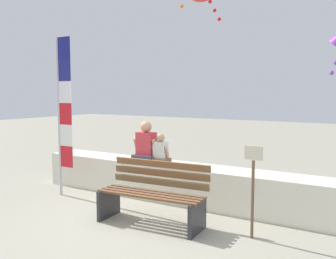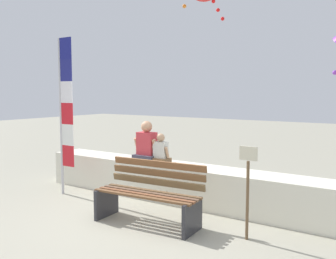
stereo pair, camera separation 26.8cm
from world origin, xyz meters
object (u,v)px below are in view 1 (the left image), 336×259
(park_bench, at_px, (153,195))
(sign_post, at_px, (253,184))
(person_adult, at_px, (146,145))
(flag_banner, at_px, (63,109))
(person_child, at_px, (161,151))

(park_bench, bearing_deg, sign_post, 8.15)
(park_bench, distance_m, sign_post, 1.47)
(person_adult, height_order, flag_banner, flag_banner)
(person_child, bearing_deg, flag_banner, -153.28)
(person_adult, bearing_deg, sign_post, -22.19)
(park_bench, relative_size, person_child, 3.09)
(park_bench, height_order, person_child, person_child)
(person_child, height_order, sign_post, sign_post)
(person_adult, xyz_separation_m, sign_post, (2.36, -0.96, -0.21))
(person_child, relative_size, flag_banner, 0.18)
(flag_banner, relative_size, sign_post, 2.36)
(park_bench, xyz_separation_m, person_adult, (-0.94, 1.16, 0.52))
(person_adult, bearing_deg, person_child, 0.05)
(person_adult, xyz_separation_m, flag_banner, (-1.27, -0.80, 0.67))
(person_child, xyz_separation_m, flag_banner, (-1.58, -0.80, 0.75))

